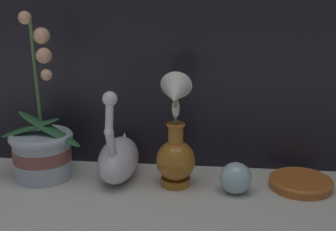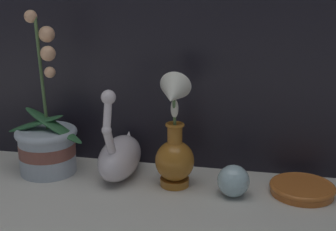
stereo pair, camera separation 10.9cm
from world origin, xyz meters
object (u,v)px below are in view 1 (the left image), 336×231
(blue_vase, at_px, (176,144))
(amber_dish, at_px, (301,182))
(orchid_potted_plant, at_px, (42,147))
(glass_sphere, at_px, (236,178))
(swan_figurine, at_px, (118,157))

(blue_vase, relative_size, amber_dish, 1.86)
(orchid_potted_plant, bearing_deg, amber_dish, 0.35)
(orchid_potted_plant, relative_size, glass_sphere, 5.52)
(orchid_potted_plant, xyz_separation_m, swan_figurine, (0.19, 0.01, -0.02))
(blue_vase, bearing_deg, glass_sphere, -9.19)
(orchid_potted_plant, distance_m, glass_sphere, 0.47)
(swan_figurine, xyz_separation_m, amber_dish, (0.44, -0.01, -0.04))
(swan_figurine, relative_size, amber_dish, 1.60)
(glass_sphere, xyz_separation_m, amber_dish, (0.15, 0.04, -0.02))
(swan_figurine, bearing_deg, orchid_potted_plant, -176.97)
(glass_sphere, bearing_deg, orchid_potted_plant, 175.15)
(amber_dish, bearing_deg, blue_vase, -175.92)
(swan_figurine, distance_m, amber_dish, 0.44)
(blue_vase, bearing_deg, amber_dish, 4.08)
(swan_figurine, relative_size, glass_sphere, 3.24)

